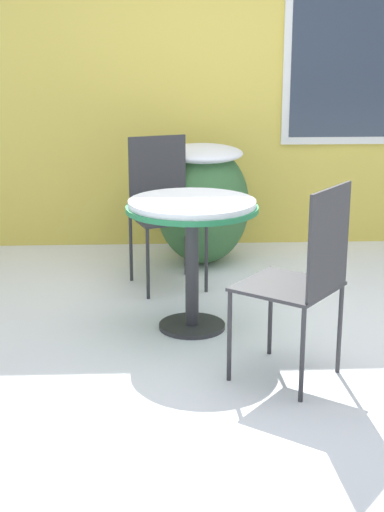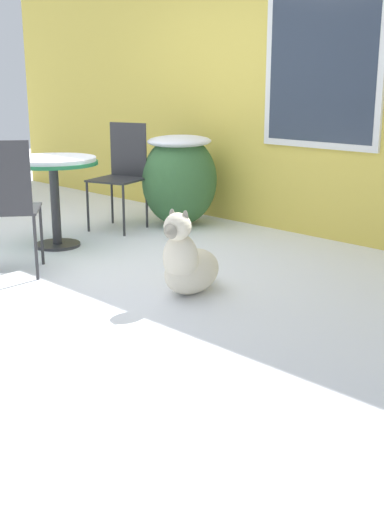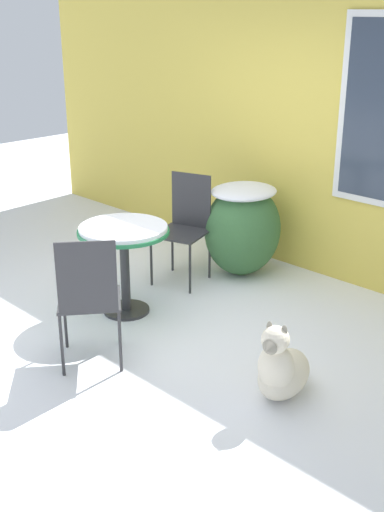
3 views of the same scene
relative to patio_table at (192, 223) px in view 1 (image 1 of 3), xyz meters
The scene contains 6 objects.
ground_plane 0.84m from the patio_table, 26.95° to the right, with size 16.00×16.00×0.00m, color white.
house_wall 2.18m from the patio_table, 75.22° to the left, with size 8.00×0.10×2.85m.
shrub_left 1.42m from the patio_table, 84.05° to the left, with size 0.72×0.81×0.92m.
patio_table is the anchor object (origin of this frame).
patio_chair_near_table 0.91m from the patio_table, 100.13° to the left, with size 0.57×0.57×1.04m.
patio_chair_far_side 0.93m from the patio_table, 55.71° to the right, with size 0.64×0.64×1.04m.
Camera 1 is at (-0.66, -4.26, 1.78)m, focal length 55.00 mm.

